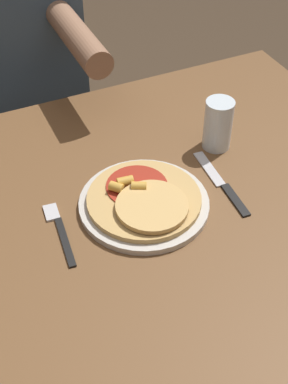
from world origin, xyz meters
The scene contains 8 objects.
ground_plane centered at (0.00, 0.00, 0.00)m, with size 8.00×8.00×0.00m, color #423323.
dining_table centered at (0.00, 0.00, 0.63)m, with size 1.15×0.94×0.73m.
plate centered at (-0.02, 0.02, 0.74)m, with size 0.27×0.27×0.01m.
pizza centered at (-0.02, 0.01, 0.76)m, with size 0.23×0.23×0.04m.
fork centered at (-0.20, 0.02, 0.74)m, with size 0.03×0.18×0.00m.
knife centered at (0.16, 0.01, 0.74)m, with size 0.03×0.22×0.00m.
drinking_glass centered at (0.22, 0.13, 0.79)m, with size 0.06×0.06×0.12m.
person_diner centered at (-0.09, 0.73, 0.69)m, with size 0.34×0.52×1.20m.
Camera 1 is at (-0.35, -0.70, 1.51)m, focal length 50.00 mm.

